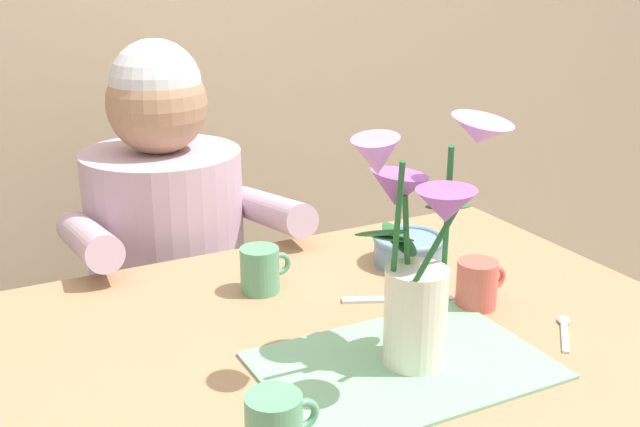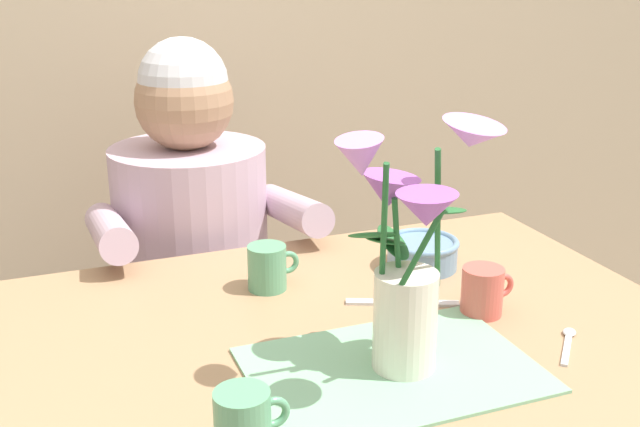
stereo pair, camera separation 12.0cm
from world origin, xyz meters
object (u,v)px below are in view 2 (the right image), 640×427
at_px(tea_cup, 244,422).
at_px(ceramic_mug, 483,291).
at_px(seated_person, 195,291).
at_px(dinner_knife, 402,303).
at_px(coffee_cup, 268,267).
at_px(ceramic_bowl, 422,252).
at_px(flower_vase, 407,257).

bearing_deg(tea_cup, ceramic_mug, 24.87).
xyz_separation_m(seated_person, dinner_knife, (0.24, -0.57, 0.18)).
height_order(coffee_cup, tea_cup, same).
distance_m(ceramic_bowl, coffee_cup, 0.30).
xyz_separation_m(seated_person, flower_vase, (0.14, -0.76, 0.35)).
relative_size(seated_person, dinner_knife, 5.97).
bearing_deg(flower_vase, seated_person, 100.28).
bearing_deg(coffee_cup, dinner_knife, -36.82).
bearing_deg(coffee_cup, ceramic_mug, -36.71).
height_order(ceramic_bowl, coffee_cup, coffee_cup).
distance_m(dinner_knife, coffee_cup, 0.24).
bearing_deg(flower_vase, tea_cup, -159.45).
xyz_separation_m(ceramic_bowl, dinner_knife, (-0.11, -0.13, -0.03)).
height_order(dinner_knife, coffee_cup, coffee_cup).
xyz_separation_m(dinner_knife, ceramic_mug, (0.11, -0.08, 0.04)).
xyz_separation_m(flower_vase, ceramic_mug, (0.20, 0.12, -0.13)).
bearing_deg(dinner_knife, ceramic_mug, -12.59).
bearing_deg(ceramic_bowl, dinner_knife, -129.37).
bearing_deg(ceramic_mug, flower_vase, -150.03).
height_order(seated_person, flower_vase, seated_person).
xyz_separation_m(ceramic_bowl, tea_cup, (-0.47, -0.42, 0.01)).
bearing_deg(seated_person, coffee_cup, -84.37).
bearing_deg(flower_vase, dinner_knife, 63.32).
height_order(dinner_knife, ceramic_mug, ceramic_mug).
bearing_deg(tea_cup, coffee_cup, 68.93).
bearing_deg(seated_person, dinner_knife, -67.86).
height_order(flower_vase, dinner_knife, flower_vase).
height_order(flower_vase, ceramic_bowl, flower_vase).
distance_m(tea_cup, ceramic_mug, 0.51).
xyz_separation_m(flower_vase, tea_cup, (-0.26, -0.10, -0.13)).
relative_size(dinner_knife, ceramic_mug, 2.04).
distance_m(seated_person, tea_cup, 0.89).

